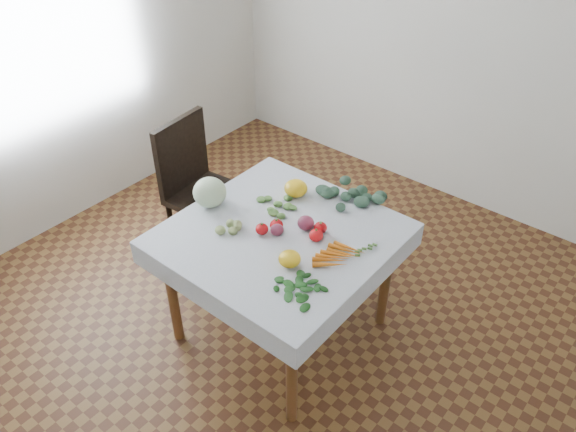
# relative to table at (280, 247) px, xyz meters

# --- Properties ---
(ground) EXTENTS (4.00, 4.00, 0.00)m
(ground) POSITION_rel_table_xyz_m (0.00, 0.00, -0.65)
(ground) COLOR brown
(back_wall) EXTENTS (4.00, 0.04, 2.70)m
(back_wall) POSITION_rel_table_xyz_m (0.00, 2.00, 0.70)
(back_wall) COLOR silver
(back_wall) RESTS_ON ground
(left_wall) EXTENTS (0.04, 4.00, 2.70)m
(left_wall) POSITION_rel_table_xyz_m (-2.00, 0.00, 0.70)
(left_wall) COLOR silver
(left_wall) RESTS_ON ground
(table) EXTENTS (1.00, 1.00, 0.75)m
(table) POSITION_rel_table_xyz_m (0.00, 0.00, 0.00)
(table) COLOR brown
(table) RESTS_ON ground
(tablecloth) EXTENTS (1.12, 1.12, 0.01)m
(tablecloth) POSITION_rel_table_xyz_m (0.00, 0.00, 0.10)
(tablecloth) COLOR white
(tablecloth) RESTS_ON table
(chair) EXTENTS (0.50, 0.50, 1.00)m
(chair) POSITION_rel_table_xyz_m (-0.93, 0.25, -0.08)
(chair) COLOR black
(chair) RESTS_ON ground
(cabbage) EXTENTS (0.23, 0.23, 0.17)m
(cabbage) POSITION_rel_table_xyz_m (-0.47, -0.05, 0.19)
(cabbage) COLOR #B2C8A7
(cabbage) RESTS_ON tablecloth
(tomato_a) EXTENTS (0.09, 0.09, 0.06)m
(tomato_a) POSITION_rel_table_xyz_m (0.17, 0.14, 0.13)
(tomato_a) COLOR red
(tomato_a) RESTS_ON tablecloth
(tomato_b) EXTENTS (0.07, 0.07, 0.06)m
(tomato_b) POSITION_rel_table_xyz_m (-0.03, 0.01, 0.13)
(tomato_b) COLOR red
(tomato_b) RESTS_ON tablecloth
(tomato_c) EXTENTS (0.08, 0.08, 0.07)m
(tomato_c) POSITION_rel_table_xyz_m (0.19, 0.07, 0.14)
(tomato_c) COLOR red
(tomato_c) RESTS_ON tablecloth
(tomato_d) EXTENTS (0.09, 0.09, 0.06)m
(tomato_d) POSITION_rel_table_xyz_m (-0.07, -0.07, 0.13)
(tomato_d) COLOR red
(tomato_d) RESTS_ON tablecloth
(heirloom_back) EXTENTS (0.16, 0.16, 0.10)m
(heirloom_back) POSITION_rel_table_xyz_m (-0.16, 0.33, 0.15)
(heirloom_back) COLOR yellow
(heirloom_back) RESTS_ON tablecloth
(heirloom_front) EXTENTS (0.14, 0.14, 0.08)m
(heirloom_front) POSITION_rel_table_xyz_m (0.20, -0.17, 0.14)
(heirloom_front) COLOR yellow
(heirloom_front) RESTS_ON tablecloth
(onion_a) EXTENTS (0.11, 0.11, 0.08)m
(onion_a) POSITION_rel_table_xyz_m (0.08, 0.12, 0.14)
(onion_a) COLOR maroon
(onion_a) RESTS_ON tablecloth
(onion_b) EXTENTS (0.09, 0.09, 0.06)m
(onion_b) POSITION_rel_table_xyz_m (-0.00, -0.02, 0.13)
(onion_b) COLOR maroon
(onion_b) RESTS_ON tablecloth
(tomatillo_cluster) EXTENTS (0.14, 0.10, 0.04)m
(tomatillo_cluster) POSITION_rel_table_xyz_m (-0.22, -0.16, 0.12)
(tomatillo_cluster) COLOR #92AF65
(tomatillo_cluster) RESTS_ON tablecloth
(carrot_bunch) EXTENTS (0.18, 0.27, 0.03)m
(carrot_bunch) POSITION_rel_table_xyz_m (0.36, 0.03, 0.12)
(carrot_bunch) COLOR orange
(carrot_bunch) RESTS_ON tablecloth
(kale_bunch) EXTENTS (0.31, 0.29, 0.05)m
(kale_bunch) POSITION_rel_table_xyz_m (0.09, 0.48, 0.12)
(kale_bunch) COLOR #31513B
(kale_bunch) RESTS_ON tablecloth
(basil_bunch) EXTENTS (0.27, 0.20, 0.01)m
(basil_bunch) POSITION_rel_table_xyz_m (0.34, -0.27, 0.11)
(basil_bunch) COLOR #195019
(basil_bunch) RESTS_ON tablecloth
(dill_bunch) EXTENTS (0.22, 0.20, 0.02)m
(dill_bunch) POSITION_rel_table_xyz_m (-0.18, 0.18, 0.11)
(dill_bunch) COLOR #54833C
(dill_bunch) RESTS_ON tablecloth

